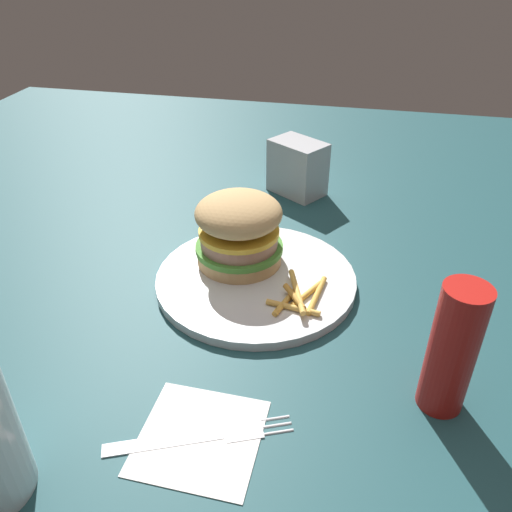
# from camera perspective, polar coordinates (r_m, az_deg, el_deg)

# --- Properties ---
(ground_plane) EXTENTS (1.60, 1.60, 0.00)m
(ground_plane) POSITION_cam_1_polar(r_m,az_deg,el_deg) (0.67, -2.73, -3.42)
(ground_plane) COLOR #1E474C
(plate) EXTENTS (0.26, 0.26, 0.01)m
(plate) POSITION_cam_1_polar(r_m,az_deg,el_deg) (0.68, -0.00, -2.56)
(plate) COLOR silver
(plate) RESTS_ON ground_plane
(sandwich) EXTENTS (0.12, 0.12, 0.10)m
(sandwich) POSITION_cam_1_polar(r_m,az_deg,el_deg) (0.68, -1.85, 2.94)
(sandwich) COLOR tan
(sandwich) RESTS_ON plate
(fries_pile) EXTENTS (0.09, 0.07, 0.01)m
(fries_pile) POSITION_cam_1_polar(r_m,az_deg,el_deg) (0.63, 4.82, -4.55)
(fries_pile) COLOR #E5B251
(fries_pile) RESTS_ON plate
(napkin) EXTENTS (0.11, 0.11, 0.00)m
(napkin) POSITION_cam_1_polar(r_m,az_deg,el_deg) (0.51, -6.19, -19.09)
(napkin) COLOR white
(napkin) RESTS_ON ground_plane
(fork) EXTENTS (0.08, 0.17, 0.00)m
(fork) POSITION_cam_1_polar(r_m,az_deg,el_deg) (0.51, -6.01, -18.90)
(fork) COLOR silver
(fork) RESTS_ON napkin
(napkin_dispenser) EXTENTS (0.10, 0.11, 0.09)m
(napkin_dispenser) POSITION_cam_1_polar(r_m,az_deg,el_deg) (0.90, 4.58, 9.64)
(napkin_dispenser) COLOR #B7BABF
(napkin_dispenser) RESTS_ON ground_plane
(ketchup_bottle) EXTENTS (0.04, 0.04, 0.14)m
(ketchup_bottle) POSITION_cam_1_polar(r_m,az_deg,el_deg) (0.51, 20.74, -9.60)
(ketchup_bottle) COLOR #B21914
(ketchup_bottle) RESTS_ON ground_plane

